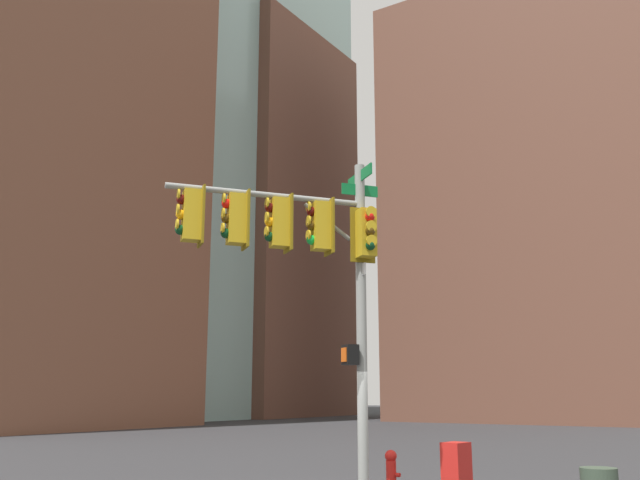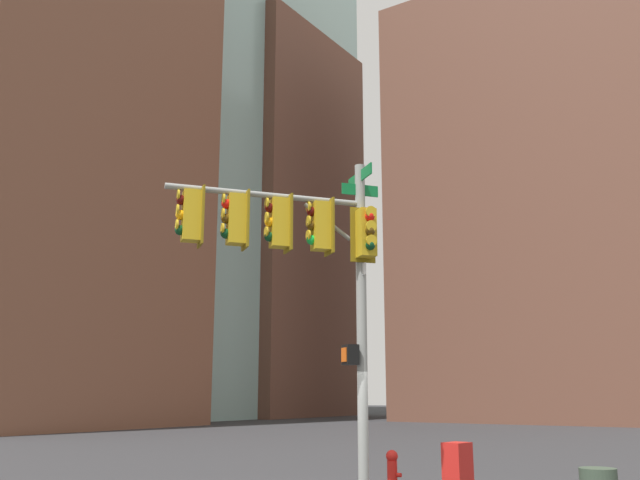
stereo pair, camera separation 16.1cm
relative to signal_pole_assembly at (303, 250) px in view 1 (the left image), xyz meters
The scene contains 7 objects.
signal_pole_assembly is the anchor object (origin of this frame).
fire_hydrant 5.23m from the signal_pole_assembly, 79.80° to the left, with size 0.34×0.26×0.87m.
newspaper_box 5.73m from the signal_pole_assembly, 60.91° to the left, with size 0.44×0.56×1.05m, color red.
building_brick_nearside 46.76m from the signal_pole_assembly, 156.39° to the left, with size 23.64×17.64×58.88m, color brown.
building_brick_midblock 46.18m from the signal_pole_assembly, 98.79° to the left, with size 21.53×14.98×34.26m, color brown.
building_glass_tower 65.45m from the signal_pole_assembly, 139.01° to the left, with size 31.00×26.74×70.14m, color #9EC6C1.
building_brick_farside 57.42m from the signal_pole_assembly, 130.34° to the left, with size 17.94×15.92×37.87m, color brown.
Camera 1 is at (7.07, -12.19, 2.07)m, focal length 38.85 mm.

